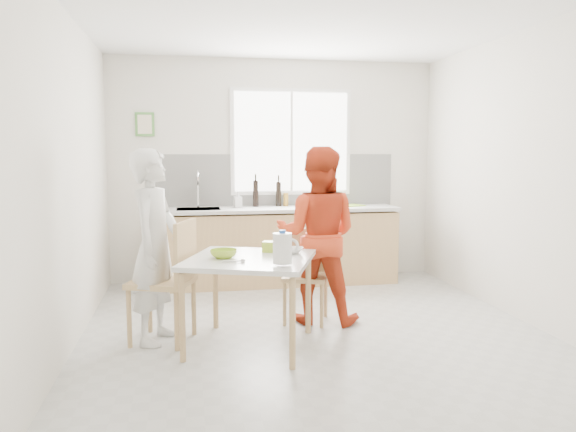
{
  "coord_description": "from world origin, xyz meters",
  "views": [
    {
      "loc": [
        -1.08,
        -4.62,
        1.57
      ],
      "look_at": [
        -0.21,
        0.2,
        1.02
      ],
      "focal_mm": 35.0,
      "sensor_mm": 36.0,
      "label": 1
    }
  ],
  "objects_px": {
    "dining_table": "(250,267)",
    "wine_bottle_a": "(256,193)",
    "bowl_green": "(224,254)",
    "wine_bottle_b": "(278,194)",
    "bowl_white": "(292,250)",
    "person_red": "(318,235)",
    "chair_far": "(307,270)",
    "chair_left": "(170,276)",
    "milk_jug": "(283,248)",
    "person_white": "(155,246)"
  },
  "relations": [
    {
      "from": "dining_table",
      "to": "wine_bottle_a",
      "type": "xyz_separation_m",
      "value": [
        0.33,
        2.31,
        0.42
      ]
    },
    {
      "from": "bowl_green",
      "to": "wine_bottle_b",
      "type": "bearing_deg",
      "value": 70.35
    },
    {
      "from": "bowl_green",
      "to": "bowl_white",
      "type": "distance_m",
      "value": 0.58
    },
    {
      "from": "wine_bottle_a",
      "to": "person_red",
      "type": "bearing_deg",
      "value": -78.27
    },
    {
      "from": "chair_far",
      "to": "bowl_green",
      "type": "xyz_separation_m",
      "value": [
        -0.81,
        -0.62,
        0.3
      ]
    },
    {
      "from": "dining_table",
      "to": "chair_left",
      "type": "bearing_deg",
      "value": 159.89
    },
    {
      "from": "dining_table",
      "to": "chair_far",
      "type": "bearing_deg",
      "value": 46.64
    },
    {
      "from": "chair_left",
      "to": "chair_far",
      "type": "relative_size",
      "value": 1.19
    },
    {
      "from": "bowl_green",
      "to": "milk_jug",
      "type": "height_order",
      "value": "milk_jug"
    },
    {
      "from": "chair_left",
      "to": "chair_far",
      "type": "bearing_deg",
      "value": 128.54
    },
    {
      "from": "chair_left",
      "to": "wine_bottle_b",
      "type": "bearing_deg",
      "value": 169.25
    },
    {
      "from": "person_white",
      "to": "wine_bottle_a",
      "type": "distance_m",
      "value": 2.32
    },
    {
      "from": "chair_left",
      "to": "wine_bottle_a",
      "type": "height_order",
      "value": "wine_bottle_a"
    },
    {
      "from": "chair_far",
      "to": "bowl_green",
      "type": "height_order",
      "value": "chair_far"
    },
    {
      "from": "chair_far",
      "to": "person_red",
      "type": "xyz_separation_m",
      "value": [
        0.09,
        -0.07,
        0.34
      ]
    },
    {
      "from": "person_white",
      "to": "bowl_white",
      "type": "xyz_separation_m",
      "value": [
        1.12,
        -0.14,
        -0.05
      ]
    },
    {
      "from": "person_white",
      "to": "milk_jug",
      "type": "height_order",
      "value": "person_white"
    },
    {
      "from": "person_red",
      "to": "bowl_white",
      "type": "height_order",
      "value": "person_red"
    },
    {
      "from": "bowl_green",
      "to": "milk_jug",
      "type": "relative_size",
      "value": 0.86
    },
    {
      "from": "milk_jug",
      "to": "chair_far",
      "type": "bearing_deg",
      "value": 88.62
    },
    {
      "from": "bowl_white",
      "to": "wine_bottle_a",
      "type": "height_order",
      "value": "wine_bottle_a"
    },
    {
      "from": "dining_table",
      "to": "chair_left",
      "type": "height_order",
      "value": "chair_left"
    },
    {
      "from": "person_red",
      "to": "wine_bottle_a",
      "type": "bearing_deg",
      "value": -58.15
    },
    {
      "from": "chair_far",
      "to": "milk_jug",
      "type": "distance_m",
      "value": 1.16
    },
    {
      "from": "chair_far",
      "to": "milk_jug",
      "type": "bearing_deg",
      "value": -91.38
    },
    {
      "from": "dining_table",
      "to": "wine_bottle_b",
      "type": "relative_size",
      "value": 4.08
    },
    {
      "from": "wine_bottle_a",
      "to": "bowl_green",
      "type": "bearing_deg",
      "value": -103.24
    },
    {
      "from": "person_red",
      "to": "wine_bottle_a",
      "type": "distance_m",
      "value": 1.79
    },
    {
      "from": "chair_left",
      "to": "person_white",
      "type": "height_order",
      "value": "person_white"
    },
    {
      "from": "person_white",
      "to": "bowl_green",
      "type": "relative_size",
      "value": 7.45
    },
    {
      "from": "chair_far",
      "to": "person_red",
      "type": "height_order",
      "value": "person_red"
    },
    {
      "from": "person_red",
      "to": "bowl_white",
      "type": "distance_m",
      "value": 0.55
    },
    {
      "from": "person_white",
      "to": "bowl_green",
      "type": "bearing_deg",
      "value": -94.77
    },
    {
      "from": "chair_left",
      "to": "bowl_white",
      "type": "distance_m",
      "value": 1.02
    },
    {
      "from": "chair_far",
      "to": "wine_bottle_a",
      "type": "bearing_deg",
      "value": 119.49
    },
    {
      "from": "bowl_white",
      "to": "wine_bottle_a",
      "type": "bearing_deg",
      "value": 90.89
    },
    {
      "from": "chair_far",
      "to": "bowl_white",
      "type": "distance_m",
      "value": 0.64
    },
    {
      "from": "person_red",
      "to": "milk_jug",
      "type": "xyz_separation_m",
      "value": [
        -0.49,
        -0.95,
        0.06
      ]
    },
    {
      "from": "chair_far",
      "to": "wine_bottle_b",
      "type": "xyz_separation_m",
      "value": [
        0.01,
        1.67,
        0.6
      ]
    },
    {
      "from": "chair_left",
      "to": "milk_jug",
      "type": "bearing_deg",
      "value": 74.38
    },
    {
      "from": "person_white",
      "to": "chair_left",
      "type": "bearing_deg",
      "value": -90.0
    },
    {
      "from": "chair_far",
      "to": "wine_bottle_a",
      "type": "distance_m",
      "value": 1.8
    },
    {
      "from": "chair_left",
      "to": "wine_bottle_b",
      "type": "relative_size",
      "value": 3.4
    },
    {
      "from": "chair_far",
      "to": "person_white",
      "type": "distance_m",
      "value": 1.45
    },
    {
      "from": "dining_table",
      "to": "milk_jug",
      "type": "height_order",
      "value": "milk_jug"
    },
    {
      "from": "milk_jug",
      "to": "wine_bottle_a",
      "type": "distance_m",
      "value": 2.7
    },
    {
      "from": "chair_far",
      "to": "wine_bottle_b",
      "type": "relative_size",
      "value": 2.85
    },
    {
      "from": "milk_jug",
      "to": "wine_bottle_a",
      "type": "relative_size",
      "value": 0.78
    },
    {
      "from": "bowl_green",
      "to": "dining_table",
      "type": "bearing_deg",
      "value": -6.08
    },
    {
      "from": "bowl_white",
      "to": "milk_jug",
      "type": "distance_m",
      "value": 0.54
    }
  ]
}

